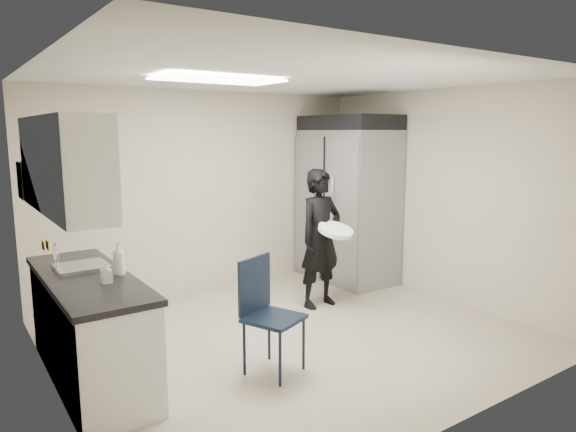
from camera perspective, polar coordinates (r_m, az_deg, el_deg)
floor at (r=5.45m, az=0.61°, el=-13.10°), size 4.50×4.50×0.00m
ceiling at (r=5.06m, az=0.66°, el=15.24°), size 4.50×4.50×0.00m
back_wall at (r=6.81m, az=-9.11°, el=2.66°), size 4.50×0.00×4.50m
left_wall at (r=4.24m, az=-25.11°, el=-2.16°), size 0.00×4.00×4.00m
right_wall at (r=6.64m, az=16.73°, el=2.20°), size 0.00×4.00×4.00m
ceiling_panel at (r=5.09m, az=-7.76°, el=14.79°), size 1.20×0.60×0.02m
lower_counter at (r=4.72m, az=-21.12°, el=-11.79°), size 0.60×1.90×0.86m
countertop at (r=4.58m, az=-21.45°, el=-6.45°), size 0.64×1.95×0.05m
sink at (r=4.82m, az=-21.90°, el=-5.88°), size 0.42×0.40×0.14m
faucet at (r=4.75m, az=-24.36°, el=-4.40°), size 0.02×0.02×0.24m
upper_cabinets at (r=4.40m, az=-23.77°, el=5.24°), size 0.35×1.80×0.75m
towel_dispenser at (r=5.54m, az=-26.57°, el=3.60°), size 0.22×0.30×0.35m
notice_sticker_left at (r=4.35m, az=-25.18°, el=-2.96°), size 0.00×0.12×0.07m
notice_sticker_right at (r=4.55m, az=-25.57°, el=-2.99°), size 0.00×0.12×0.07m
commercial_fridge at (r=7.24m, az=6.67°, el=1.11°), size 0.80×1.35×2.10m
fridge_compressor at (r=7.17m, az=6.84°, el=10.24°), size 0.80×1.35×0.20m
folding_chair at (r=4.51m, az=-1.55°, el=-11.31°), size 0.57×0.57×0.98m
man_tuxedo at (r=6.11m, az=3.63°, el=-2.50°), size 0.64×0.46×1.65m
bucket_lid at (r=5.91m, az=5.31°, el=-1.57°), size 0.44×0.44×0.05m
soap_bottle_a at (r=4.45m, az=-18.29°, el=-4.52°), size 0.14×0.14×0.28m
soap_bottle_b at (r=4.27m, az=-19.55°, el=-5.96°), size 0.07×0.08×0.17m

